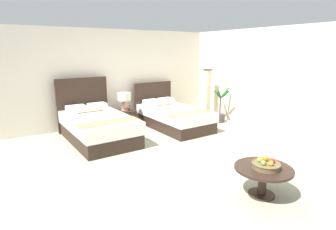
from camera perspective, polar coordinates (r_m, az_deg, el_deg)
The scene contains 12 objects.
ground_plane at distance 5.33m, azimuth 2.65°, elevation -8.70°, with size 9.26×9.62×0.02m, color #A7A589.
wall_back at distance 7.63m, azimuth -10.45°, elevation 7.68°, with size 9.26×0.12×2.52m, color beige.
wall_side_right at distance 7.24m, azimuth 19.66°, elevation 6.82°, with size 0.12×5.22×2.52m, color beige.
bed_near_window at distance 6.35m, azimuth -14.45°, elevation -2.25°, with size 1.31×2.14×1.33m.
bed_near_corner at distance 7.20m, azimuth 0.96°, elevation -0.26°, with size 1.23×2.16×1.09m.
nightstand at distance 7.24m, azimuth -8.87°, elevation -0.82°, with size 0.48×0.47×0.46m.
table_lamp at distance 7.15m, azimuth -9.09°, elevation 3.37°, with size 0.34×0.34×0.46m.
vase at distance 7.19m, azimuth -7.78°, elevation 1.57°, with size 0.08×0.08×0.13m.
coffee_table at distance 4.09m, azimuth 19.15°, elevation -11.44°, with size 0.79×0.79×0.42m.
fruit_bowl at distance 4.01m, azimuth 19.68°, elevation -9.69°, with size 0.38×0.38×0.15m.
floor_lamp_corner at distance 8.10m, azimuth 8.10°, elevation 4.26°, with size 0.20×0.20×1.45m.
potted_palm at distance 7.84m, azimuth 10.76°, elevation 0.62°, with size 0.57×0.51×0.99m.
Camera 1 is at (-2.85, -4.03, 2.00)m, focal length 29.35 mm.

